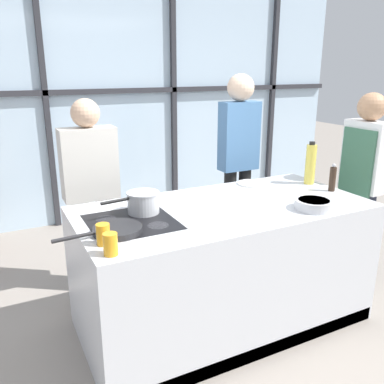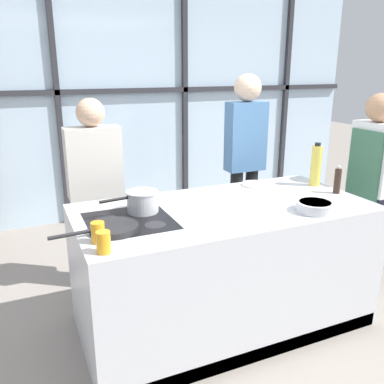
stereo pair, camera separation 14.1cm
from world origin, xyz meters
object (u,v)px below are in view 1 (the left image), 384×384
at_px(chef, 363,176).
at_px(oil_bottle, 310,164).
at_px(mixing_bowl, 314,204).
at_px(white_plate, 251,183).
at_px(juice_glass_far, 103,234).
at_px(spectator_far_left, 91,186).
at_px(juice_glass_near, 110,244).
at_px(saucepan, 143,202).
at_px(frying_pan, 116,230).
at_px(pepper_grinder, 333,178).
at_px(spectator_center_left, 239,152).

xyz_separation_m(chef, oil_bottle, (-0.48, 0.12, 0.13)).
bearing_deg(oil_bottle, mixing_bowl, -129.68).
xyz_separation_m(white_plate, mixing_bowl, (0.02, -0.69, 0.03)).
bearing_deg(juice_glass_far, spectator_far_left, 79.96).
bearing_deg(juice_glass_near, chef, 11.01).
distance_m(saucepan, juice_glass_far, 0.52).
distance_m(frying_pan, saucepan, 0.36).
relative_size(spectator_far_left, pepper_grinder, 7.36).
xyz_separation_m(spectator_far_left, white_plate, (1.17, -0.55, 0.01)).
bearing_deg(white_plate, spectator_far_left, 155.08).
bearing_deg(pepper_grinder, juice_glass_far, -174.17).
relative_size(spectator_far_left, oil_bottle, 4.59).
relative_size(saucepan, oil_bottle, 1.14).
bearing_deg(juice_glass_near, saucepan, 54.86).
bearing_deg(spectator_center_left, white_plate, 67.41).
height_order(pepper_grinder, juice_glass_near, pepper_grinder).
bearing_deg(spectator_center_left, frying_pan, 34.67).
bearing_deg(pepper_grinder, frying_pan, -177.97).
xyz_separation_m(juice_glass_near, juice_glass_far, (0.00, 0.14, 0.00)).
distance_m(chef, oil_bottle, 0.51).
relative_size(spectator_far_left, juice_glass_far, 13.65).
bearing_deg(chef, pepper_grinder, 104.33).
distance_m(chef, pepper_grinder, 0.49).
distance_m(oil_bottle, juice_glass_far, 1.86).
bearing_deg(spectator_center_left, spectator_far_left, -0.00).
bearing_deg(chef, spectator_center_left, 38.59).
bearing_deg(spectator_far_left, chef, 157.66).
relative_size(chef, spectator_far_left, 1.02).
height_order(oil_bottle, pepper_grinder, oil_bottle).
bearing_deg(white_plate, saucepan, -166.63).
bearing_deg(white_plate, juice_glass_near, -151.25).
relative_size(spectator_far_left, mixing_bowl, 6.28).
xyz_separation_m(spectator_center_left, juice_glass_far, (-1.61, -1.16, -0.08)).
height_order(chef, spectator_far_left, chef).
xyz_separation_m(spectator_far_left, saucepan, (0.16, -0.79, 0.08)).
relative_size(spectator_center_left, oil_bottle, 5.09).
xyz_separation_m(chef, spectator_far_left, (-2.08, 0.86, -0.04)).
relative_size(chef, oil_bottle, 4.69).
bearing_deg(mixing_bowl, frying_pan, 171.32).
bearing_deg(mixing_bowl, juice_glass_far, 177.04).
xyz_separation_m(spectator_center_left, saucepan, (-1.24, -0.79, -0.07)).
bearing_deg(spectator_center_left, oil_bottle, 105.56).
relative_size(white_plate, juice_glass_far, 1.93).
height_order(chef, white_plate, chef).
bearing_deg(spectator_far_left, oil_bottle, 155.29).
height_order(spectator_center_left, pepper_grinder, spectator_center_left).
xyz_separation_m(frying_pan, juice_glass_near, (-0.11, -0.27, 0.04)).
bearing_deg(chef, spectator_far_left, 67.66).
height_order(saucepan, oil_bottle, oil_bottle).
relative_size(oil_bottle, pepper_grinder, 1.60).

